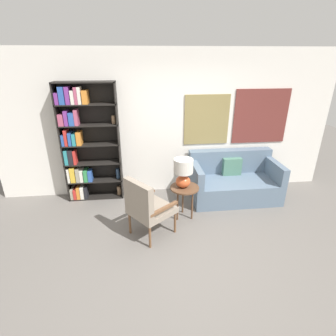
{
  "coord_description": "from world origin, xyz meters",
  "views": [
    {
      "loc": [
        -0.55,
        -2.8,
        2.55
      ],
      "look_at": [
        -0.11,
        1.01,
        0.9
      ],
      "focal_mm": 28.0,
      "sensor_mm": 36.0,
      "label": 1
    }
  ],
  "objects_px": {
    "armchair": "(146,205)",
    "table_lamp": "(183,171)",
    "bookshelf": "(83,144)",
    "couch": "(233,181)",
    "side_table": "(185,191)"
  },
  "relations": [
    {
      "from": "armchair",
      "to": "table_lamp",
      "type": "relative_size",
      "value": 1.97
    },
    {
      "from": "bookshelf",
      "to": "table_lamp",
      "type": "xyz_separation_m",
      "value": [
        1.69,
        -0.88,
        -0.24
      ]
    },
    {
      "from": "bookshelf",
      "to": "armchair",
      "type": "bearing_deg",
      "value": -51.68
    },
    {
      "from": "bookshelf",
      "to": "armchair",
      "type": "height_order",
      "value": "bookshelf"
    },
    {
      "from": "bookshelf",
      "to": "table_lamp",
      "type": "bearing_deg",
      "value": -27.67
    },
    {
      "from": "couch",
      "to": "table_lamp",
      "type": "height_order",
      "value": "table_lamp"
    },
    {
      "from": "armchair",
      "to": "couch",
      "type": "relative_size",
      "value": 0.59
    },
    {
      "from": "bookshelf",
      "to": "couch",
      "type": "xyz_separation_m",
      "value": [
        2.77,
        -0.28,
        -0.77
      ]
    },
    {
      "from": "armchair",
      "to": "side_table",
      "type": "distance_m",
      "value": 0.79
    },
    {
      "from": "couch",
      "to": "side_table",
      "type": "height_order",
      "value": "couch"
    },
    {
      "from": "armchair",
      "to": "table_lamp",
      "type": "height_order",
      "value": "table_lamp"
    },
    {
      "from": "couch",
      "to": "bookshelf",
      "type": "bearing_deg",
      "value": 174.31
    },
    {
      "from": "side_table",
      "to": "table_lamp",
      "type": "bearing_deg",
      "value": 153.47
    },
    {
      "from": "armchair",
      "to": "table_lamp",
      "type": "distance_m",
      "value": 0.83
    },
    {
      "from": "armchair",
      "to": "table_lamp",
      "type": "xyz_separation_m",
      "value": [
        0.62,
        0.46,
        0.3
      ]
    }
  ]
}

